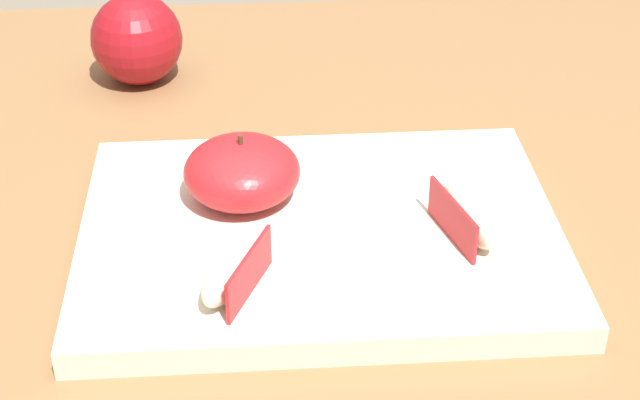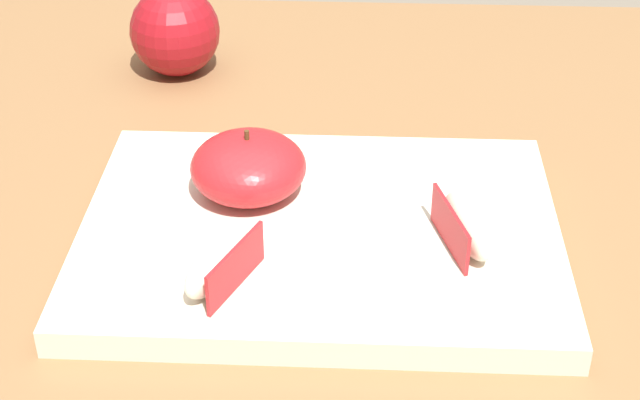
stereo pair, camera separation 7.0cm
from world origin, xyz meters
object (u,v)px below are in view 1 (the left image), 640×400
object	(u,v)px
apple_wedge_left	(468,216)
whole_apple_red_delicious	(137,39)
cutting_board	(320,235)
apple_half_skin_up	(242,172)
apple_wedge_near_knife	(232,269)

from	to	relation	value
apple_wedge_left	whole_apple_red_delicious	distance (m)	0.39
cutting_board	apple_wedge_left	xyz separation A→B (m)	(0.10, -0.02, 0.03)
apple_half_skin_up	apple_wedge_near_knife	bearing A→B (deg)	-93.82
cutting_board	apple_half_skin_up	distance (m)	0.07
apple_wedge_near_knife	whole_apple_red_delicious	bearing A→B (deg)	104.26
apple_half_skin_up	apple_wedge_left	world-z (taller)	apple_half_skin_up
cutting_board	apple_half_skin_up	world-z (taller)	apple_half_skin_up
whole_apple_red_delicious	apple_half_skin_up	bearing A→B (deg)	-68.47
apple_wedge_left	apple_wedge_near_knife	bearing A→B (deg)	-162.97
apple_wedge_near_knife	apple_wedge_left	distance (m)	0.17
cutting_board	whole_apple_red_delicious	world-z (taller)	whole_apple_red_delicious
apple_wedge_near_knife	apple_half_skin_up	bearing A→B (deg)	86.18
cutting_board	apple_wedge_near_knife	size ratio (longest dim) A/B	4.49
apple_half_skin_up	apple_wedge_left	xyz separation A→B (m)	(0.16, -0.06, -0.01)
apple_half_skin_up	cutting_board	bearing A→B (deg)	-33.60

